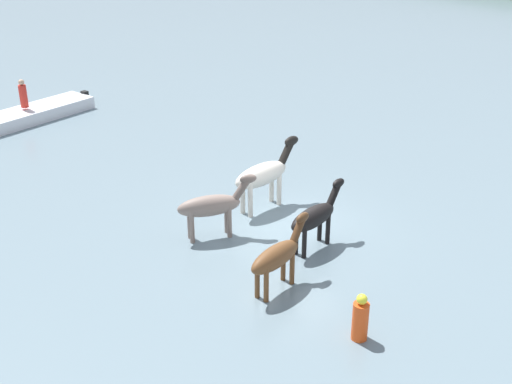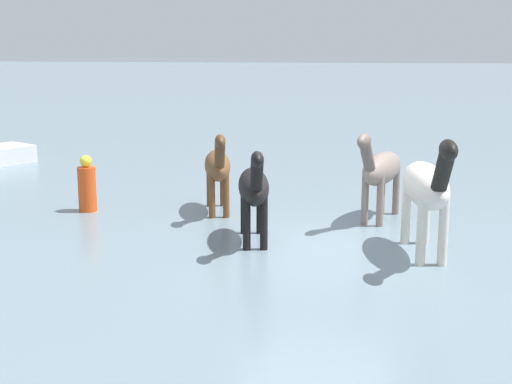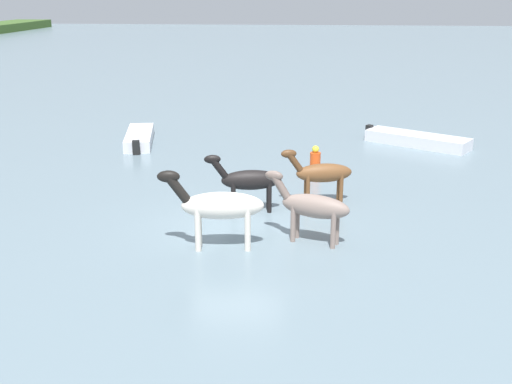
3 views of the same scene
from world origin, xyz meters
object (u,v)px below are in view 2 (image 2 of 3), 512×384
object	(u,v)px
horse_dun_straggler	(381,169)
buoy_channel_marker	(87,186)
horse_lead	(218,166)
horse_pinto_flank	(254,188)
horse_dark_mare	(427,187)

from	to	relation	value
horse_dun_straggler	buoy_channel_marker	world-z (taller)	horse_dun_straggler
horse_lead	buoy_channel_marker	size ratio (longest dim) A/B	1.92
horse_lead	buoy_channel_marker	distance (m)	2.67
horse_pinto_flank	buoy_channel_marker	world-z (taller)	horse_pinto_flank
horse_dun_straggler	horse_pinto_flank	world-z (taller)	horse_dun_straggler
horse_dark_mare	buoy_channel_marker	xyz separation A→B (m)	(6.40, -2.34, -0.61)
horse_dark_mare	buoy_channel_marker	world-z (taller)	horse_dark_mare
horse_dark_mare	horse_pinto_flank	size ratio (longest dim) A/B	1.18
buoy_channel_marker	horse_dark_mare	bearing A→B (deg)	159.92
horse_dun_straggler	horse_dark_mare	xyz separation A→B (m)	(-0.61, 2.29, 0.14)
horse_dun_straggler	buoy_channel_marker	bearing A→B (deg)	-71.10
buoy_channel_marker	horse_dun_straggler	bearing A→B (deg)	179.51
horse_pinto_flank	buoy_channel_marker	xyz separation A→B (m)	(3.61, -1.91, -0.44)
horse_pinto_flank	horse_lead	bearing A→B (deg)	-165.07
horse_lead	buoy_channel_marker	bearing A→B (deg)	-98.71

